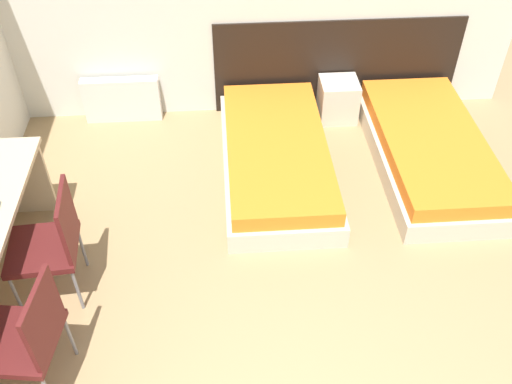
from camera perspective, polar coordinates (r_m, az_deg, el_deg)
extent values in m
cube|color=black|center=(6.04, 8.09, 12.42)|extent=(2.52, 0.03, 0.98)
cube|color=beige|center=(5.30, 2.04, 2.96)|extent=(0.98, 2.02, 0.20)
cube|color=orange|center=(5.20, 2.08, 4.44)|extent=(0.90, 1.94, 0.15)
cube|color=beige|center=(5.62, 16.81, 3.51)|extent=(0.98, 2.02, 0.20)
cube|color=orange|center=(5.52, 17.16, 4.91)|extent=(0.90, 1.94, 0.15)
cube|color=beige|center=(6.01, 8.20, 9.11)|extent=(0.38, 0.36, 0.43)
cube|color=silver|center=(6.07, -13.24, 8.99)|extent=(0.78, 0.12, 0.47)
cube|color=#C6B28E|center=(5.12, -22.83, 1.25)|extent=(0.53, 0.04, 0.74)
cube|color=#511919|center=(4.32, -20.55, -5.34)|extent=(0.51, 0.51, 0.05)
cube|color=#511919|center=(4.10, -18.36, -2.68)|extent=(0.06, 0.43, 0.46)
cylinder|color=slate|center=(4.42, -22.80, -9.62)|extent=(0.02, 0.02, 0.43)
cylinder|color=slate|center=(4.69, -22.03, -5.63)|extent=(0.02, 0.02, 0.43)
cylinder|color=slate|center=(4.31, -17.41, -9.31)|extent=(0.02, 0.02, 0.43)
cylinder|color=slate|center=(4.59, -16.99, -5.23)|extent=(0.02, 0.02, 0.43)
cube|color=#511919|center=(3.87, -22.75, -13.60)|extent=(0.54, 0.54, 0.05)
cube|color=#511919|center=(3.59, -20.54, -11.75)|extent=(0.09, 0.43, 0.46)
cylinder|color=slate|center=(4.25, -23.52, -12.75)|extent=(0.02, 0.02, 0.43)
cylinder|color=slate|center=(4.09, -18.09, -13.51)|extent=(0.02, 0.02, 0.43)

